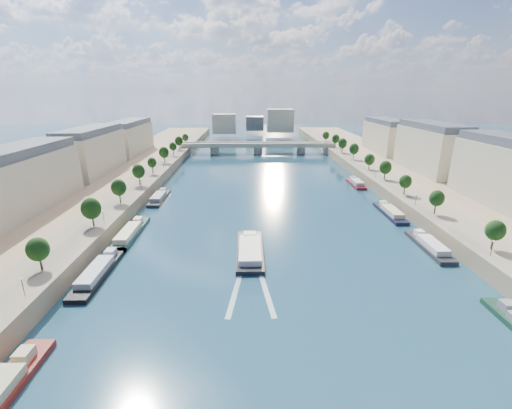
{
  "coord_description": "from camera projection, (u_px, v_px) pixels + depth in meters",
  "views": [
    {
      "loc": [
        -7.76,
        -30.21,
        44.15
      ],
      "look_at": [
        -4.82,
        87.27,
        5.0
      ],
      "focal_mm": 24.0,
      "sensor_mm": 36.0,
      "label": 1
    }
  ],
  "objects": [
    {
      "name": "quay_right",
      "position": [
        444.0,
        199.0,
        138.55
      ],
      "size": [
        44.0,
        520.0,
        5.0
      ],
      "primitive_type": "cube",
      "color": "#9E8460",
      "rests_on": "ground"
    },
    {
      "name": "moored_barges_right",
      "position": [
        439.0,
        254.0,
        95.49
      ],
      "size": [
        5.0,
        163.41,
        3.6
      ],
      "color": "black",
      "rests_on": "ground"
    },
    {
      "name": "pave_right",
      "position": [
        409.0,
        193.0,
        137.39
      ],
      "size": [
        14.0,
        520.0,
        0.1
      ],
      "primitive_type": "cube",
      "color": "gray",
      "rests_on": "quay_right"
    },
    {
      "name": "buildings_left",
      "position": [
        62.0,
        161.0,
        141.8
      ],
      "size": [
        16.0,
        226.0,
        23.2
      ],
      "color": "beige",
      "rests_on": "ground"
    },
    {
      "name": "trees_left",
      "position": [
        128.0,
        181.0,
        134.92
      ],
      "size": [
        4.8,
        268.8,
        8.26
      ],
      "color": "#382B1E",
      "rests_on": "ground"
    },
    {
      "name": "trees_right",
      "position": [
        395.0,
        174.0,
        145.11
      ],
      "size": [
        4.8,
        268.8,
        8.26
      ],
      "color": "#382B1E",
      "rests_on": "ground"
    },
    {
      "name": "quay_left",
      "position": [
        86.0,
        202.0,
        135.14
      ],
      "size": [
        44.0,
        520.0,
        5.0
      ],
      "primitive_type": "cube",
      "color": "#9E8460",
      "rests_on": "ground"
    },
    {
      "name": "lamps_left",
      "position": [
        125.0,
        196.0,
        124.45
      ],
      "size": [
        0.36,
        200.36,
        4.28
      ],
      "color": "black",
      "rests_on": "ground"
    },
    {
      "name": "bridge",
      "position": [
        258.0,
        147.0,
        251.76
      ],
      "size": [
        112.0,
        12.0,
        8.15
      ],
      "color": "#C1B79E",
      "rests_on": "ground"
    },
    {
      "name": "ground",
      "position": [
        267.0,
        206.0,
        137.64
      ],
      "size": [
        700.0,
        700.0,
        0.0
      ],
      "primitive_type": "plane",
      "color": "#0E2A3E",
      "rests_on": "ground"
    },
    {
      "name": "tour_barge",
      "position": [
        250.0,
        251.0,
        97.34
      ],
      "size": [
        7.4,
        25.74,
        3.64
      ],
      "rotation": [
        0.0,
        0.0,
        -0.0
      ],
      "color": "black",
      "rests_on": "ground"
    },
    {
      "name": "wake",
      "position": [
        251.0,
        285.0,
        81.83
      ],
      "size": [
        10.76,
        25.96,
        0.04
      ],
      "color": "silver",
      "rests_on": "ground"
    },
    {
      "name": "pave_left",
      "position": [
        123.0,
        195.0,
        134.69
      ],
      "size": [
        14.0,
        520.0,
        0.1
      ],
      "primitive_type": "cube",
      "color": "gray",
      "rests_on": "quay_left"
    },
    {
      "name": "moored_barges_left",
      "position": [
        93.0,
        279.0,
        82.75
      ],
      "size": [
        5.0,
        157.38,
        3.6
      ],
      "color": "#1A243A",
      "rests_on": "ground"
    },
    {
      "name": "skyline",
      "position": [
        258.0,
        122.0,
        341.29
      ],
      "size": [
        79.0,
        42.0,
        22.0
      ],
      "color": "beige",
      "rests_on": "ground"
    },
    {
      "name": "lamps_right",
      "position": [
        393.0,
        183.0,
        141.16
      ],
      "size": [
        0.36,
        200.36,
        4.28
      ],
      "color": "black",
      "rests_on": "ground"
    },
    {
      "name": "buildings_right",
      "position": [
        465.0,
        159.0,
        145.84
      ],
      "size": [
        16.0,
        226.0,
        23.2
      ],
      "color": "beige",
      "rests_on": "ground"
    }
  ]
}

